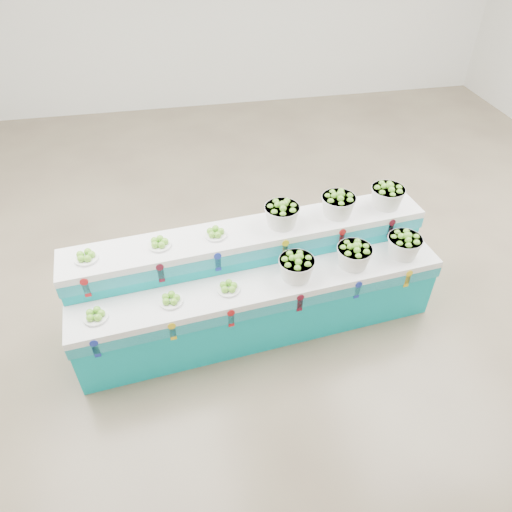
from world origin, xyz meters
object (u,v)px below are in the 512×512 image
object	(u,v)px
basket_upper_right	(387,195)
display_stand	(256,284)
basket_lower_left	(297,267)
plate_upper_mid	(159,242)

from	to	relation	value
basket_upper_right	display_stand	bearing A→B (deg)	-165.42
basket_lower_left	basket_upper_right	distance (m)	1.25
plate_upper_mid	basket_upper_right	distance (m)	2.31
basket_lower_left	basket_upper_right	world-z (taller)	basket_upper_right
basket_lower_left	basket_upper_right	xyz separation A→B (m)	(1.08, 0.56, 0.30)
display_stand	plate_upper_mid	bearing A→B (deg)	165.51
plate_upper_mid	basket_upper_right	xyz separation A→B (m)	(2.30, 0.24, 0.08)
display_stand	basket_lower_left	distance (m)	0.51
plate_upper_mid	basket_upper_right	size ratio (longest dim) A/B	0.63
basket_lower_left	basket_upper_right	bearing A→B (deg)	27.35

